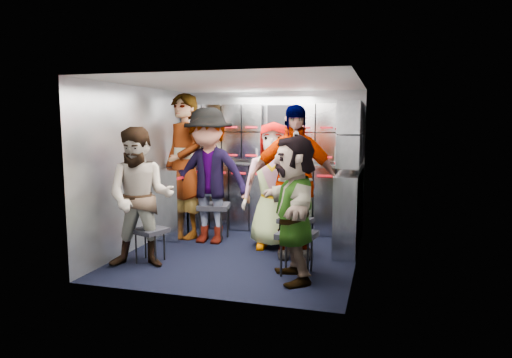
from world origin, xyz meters
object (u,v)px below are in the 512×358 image
(jump_seat_near_right, at_px, (297,237))
(attendant_arc_d, at_px, (293,182))
(jump_seat_mid_right, at_px, (296,222))
(jump_seat_near_left, at_px, (150,232))
(jump_seat_mid_left, at_px, (214,208))
(attendant_standing, at_px, (184,166))
(attendant_arc_b, at_px, (209,176))
(attendant_arc_a, at_px, (141,198))
(attendant_arc_c, at_px, (273,186))
(jump_seat_center, at_px, (276,213))
(attendant_arc_e, at_px, (294,208))

(jump_seat_near_right, distance_m, attendant_arc_d, 0.84)
(jump_seat_mid_right, bearing_deg, jump_seat_near_left, -151.09)
(jump_seat_mid_left, relative_size, jump_seat_near_right, 1.07)
(attendant_standing, xyz_separation_m, attendant_arc_b, (0.45, -0.20, -0.10))
(jump_seat_near_left, distance_m, attendant_arc_a, 0.48)
(jump_seat_mid_left, height_order, attendant_arc_a, attendant_arc_a)
(attendant_standing, relative_size, attendant_arc_c, 1.24)
(attendant_arc_a, bearing_deg, attendant_arc_c, 27.61)
(jump_seat_near_left, relative_size, attendant_arc_c, 0.26)
(jump_seat_center, xyz_separation_m, attendant_arc_c, (0.00, -0.18, 0.41))
(jump_seat_mid_left, bearing_deg, attendant_standing, 177.50)
(attendant_arc_a, xyz_separation_m, attendant_arc_d, (1.57, 0.87, 0.13))
(jump_seat_near_right, relative_size, attendant_arc_d, 0.25)
(jump_seat_center, bearing_deg, jump_seat_mid_left, 179.88)
(attendant_arc_e, bearing_deg, jump_seat_near_right, 155.97)
(jump_seat_near_left, xyz_separation_m, attendant_arc_e, (1.74, -0.13, 0.40))
(jump_seat_near_left, distance_m, attendant_arc_b, 1.21)
(attendant_arc_a, bearing_deg, jump_seat_mid_right, 17.55)
(jump_seat_near_left, xyz_separation_m, jump_seat_center, (1.24, 1.19, 0.06))
(jump_seat_near_right, distance_m, attendant_standing, 2.27)
(jump_seat_near_left, relative_size, attendant_arc_e, 0.28)
(jump_seat_mid_left, distance_m, jump_seat_near_right, 1.81)
(jump_seat_center, distance_m, jump_seat_mid_right, 0.46)
(jump_seat_mid_left, distance_m, attendant_arc_a, 1.46)
(jump_seat_center, height_order, attendant_arc_c, attendant_arc_c)
(jump_seat_center, bearing_deg, attendant_arc_b, -168.82)
(attendant_arc_a, bearing_deg, jump_seat_near_left, 73.85)
(jump_seat_near_left, xyz_separation_m, attendant_arc_d, (1.57, 0.69, 0.57))
(attendant_arc_b, bearing_deg, attendant_arc_d, -15.56)
(attendant_standing, xyz_separation_m, attendant_arc_a, (0.11, -1.39, -0.22))
(attendant_standing, xyz_separation_m, attendant_arc_e, (1.85, -1.34, -0.26))
(jump_seat_near_left, xyz_separation_m, attendant_arc_b, (0.34, 1.01, 0.56))
(attendant_standing, height_order, attendant_arc_b, attendant_standing)
(jump_seat_center, distance_m, attendant_arc_c, 0.44)
(jump_seat_mid_right, xyz_separation_m, attendant_arc_a, (-1.57, -1.05, 0.41))
(jump_seat_mid_right, xyz_separation_m, attendant_arc_c, (-0.33, 0.14, 0.44))
(jump_seat_near_left, bearing_deg, attendant_arc_c, 39.11)
(attendant_arc_b, bearing_deg, attendant_arc_c, -0.80)
(attendant_standing, relative_size, attendant_arc_b, 1.11)
(attendant_standing, height_order, attendant_arc_d, attendant_standing)
(jump_seat_center, relative_size, attendant_arc_c, 0.29)
(attendant_arc_d, height_order, attendant_arc_e, attendant_arc_d)
(jump_seat_center, distance_m, jump_seat_near_right, 1.25)
(attendant_arc_b, relative_size, attendant_arc_c, 1.11)
(attendant_arc_c, bearing_deg, jump_seat_near_left, -149.65)
(jump_seat_near_left, height_order, attendant_arc_e, attendant_arc_e)
(jump_seat_center, distance_m, attendant_arc_d, 0.79)
(attendant_standing, distance_m, attendant_arc_c, 1.38)
(jump_seat_near_left, bearing_deg, attendant_arc_b, 71.30)
(jump_seat_mid_left, distance_m, attendant_arc_c, 0.99)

